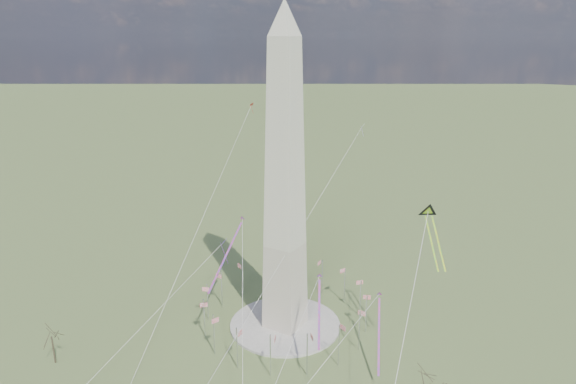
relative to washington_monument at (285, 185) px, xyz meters
The scene contains 13 objects.
ground 47.95m from the washington_monument, ahead, with size 2000.00×2000.00×0.00m, color #4B5D2E.
plaza 47.55m from the washington_monument, ahead, with size 36.00×36.00×0.80m, color #B1A9A1.
washington_monument is the anchor object (origin of this frame).
flagpole_ring 40.68m from the washington_monument, 169.63° to the right, with size 54.40×54.40×13.00m.
tree_near 66.70m from the washington_monument, 18.44° to the right, with size 8.20×8.20×14.34m.
tree_far 79.60m from the washington_monument, 132.25° to the right, with size 7.42×7.42×12.99m.
kite_delta_black 42.65m from the washington_monument, 12.29° to the left, with size 12.53×16.25×13.95m.
kite_diamond_purple 37.67m from the washington_monument, behind, with size 2.21×3.29×10.02m.
kite_streamer_left 35.88m from the washington_monument, 33.86° to the right, with size 9.92×17.37×13.07m.
kite_streamer_mid 24.30m from the washington_monument, 141.11° to the right, with size 5.42×23.41×16.17m.
kite_streamer_right 48.45m from the washington_monument, ahead, with size 9.41×20.15×14.64m.
kite_small_red 54.53m from the washington_monument, 135.70° to the left, with size 1.28×1.97×4.28m.
kite_small_white 49.43m from the washington_monument, 85.27° to the left, with size 1.19×1.97×4.72m.
Camera 1 is at (77.23, -125.88, 91.05)m, focal length 32.00 mm.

